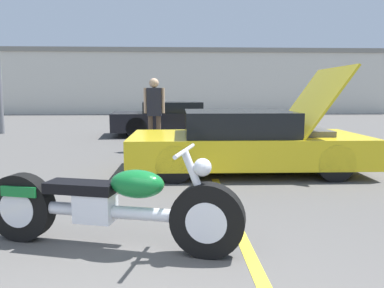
{
  "coord_description": "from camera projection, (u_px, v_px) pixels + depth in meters",
  "views": [
    {
      "loc": [
        0.32,
        -1.49,
        1.46
      ],
      "look_at": [
        0.53,
        3.26,
        0.8
      ],
      "focal_mm": 35.0,
      "sensor_mm": 36.0,
      "label": 1
    }
  ],
  "objects": [
    {
      "name": "parking_stripe_middle",
      "position": [
        237.0,
        227.0,
        4.08
      ],
      "size": [
        0.12,
        4.54,
        0.01
      ],
      "primitive_type": "cube",
      "color": "yellow",
      "rests_on": "ground"
    },
    {
      "name": "far_building",
      "position": [
        171.0,
        80.0,
        26.78
      ],
      "size": [
        32.0,
        4.2,
        4.4
      ],
      "color": "beige",
      "rests_on": "ground"
    },
    {
      "name": "motorcycle",
      "position": [
        109.0,
        206.0,
        3.5
      ],
      "size": [
        2.49,
        0.93,
        0.97
      ],
      "rotation": [
        0.0,
        0.0,
        -0.25
      ],
      "color": "black",
      "rests_on": "ground"
    },
    {
      "name": "show_car_hood_open",
      "position": [
        247.0,
        142.0,
        6.92
      ],
      "size": [
        4.26,
        1.98,
        1.92
      ],
      "rotation": [
        0.0,
        0.0,
        -0.01
      ],
      "color": "yellow",
      "rests_on": "ground"
    },
    {
      "name": "parked_car_right_row",
      "position": [
        176.0,
        119.0,
        12.87
      ],
      "size": [
        4.51,
        2.23,
        1.14
      ],
      "rotation": [
        0.0,
        0.0,
        0.08
      ],
      "color": "black",
      "rests_on": "ground"
    },
    {
      "name": "spectator_near_motorcycle",
      "position": [
        154.0,
        108.0,
        9.28
      ],
      "size": [
        0.52,
        0.24,
        1.81
      ],
      "color": "brown",
      "rests_on": "ground"
    }
  ]
}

